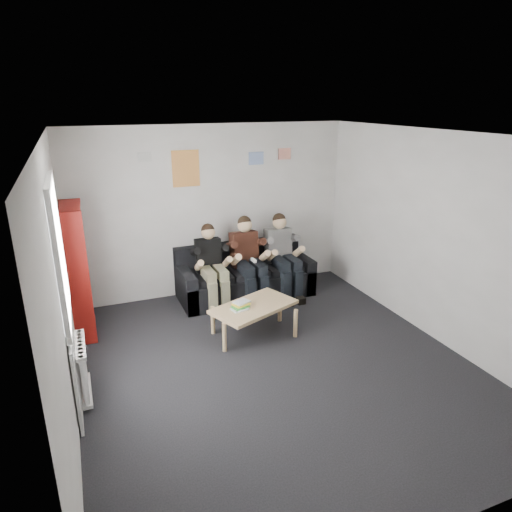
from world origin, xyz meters
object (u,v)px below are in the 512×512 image
(bookshelf, at_px, (78,271))
(person_right, at_px, (283,256))
(person_middle, at_px, (249,261))
(coffee_table, at_px, (254,309))
(sofa, at_px, (245,278))
(person_left, at_px, (212,267))

(bookshelf, height_order, person_right, bookshelf)
(person_middle, bearing_deg, coffee_table, -109.83)
(person_right, bearing_deg, bookshelf, -175.61)
(sofa, distance_m, person_left, 0.71)
(coffee_table, relative_size, person_right, 0.84)
(person_middle, bearing_deg, bookshelf, -178.70)
(sofa, relative_size, person_right, 1.62)
(coffee_table, distance_m, person_right, 1.49)
(sofa, xyz_separation_m, bookshelf, (-2.48, -0.34, 0.60))
(bookshelf, relative_size, coffee_table, 1.60)
(person_left, relative_size, person_right, 0.96)
(sofa, relative_size, person_left, 1.68)
(sofa, bearing_deg, person_right, -18.42)
(sofa, distance_m, bookshelf, 2.57)
(sofa, height_order, bookshelf, bookshelf)
(coffee_table, height_order, person_left, person_left)
(bookshelf, xyz_separation_m, person_middle, (2.48, 0.14, -0.23))
(sofa, bearing_deg, coffee_table, -105.31)
(bookshelf, bearing_deg, person_middle, 5.19)
(coffee_table, xyz_separation_m, person_middle, (0.36, 1.12, 0.27))
(coffee_table, bearing_deg, person_middle, 72.12)
(person_middle, height_order, person_right, person_middle)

